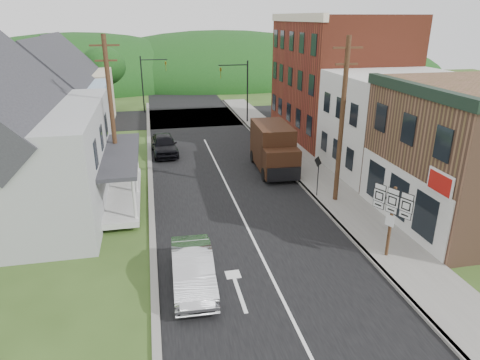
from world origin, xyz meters
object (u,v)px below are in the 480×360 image
silver_sedan (193,270)px  route_sign_cluster (391,212)px  delivery_van (274,148)px  dark_sedan (164,145)px  warning_sign (318,170)px

silver_sedan → route_sign_cluster: size_ratio=1.39×
delivery_van → dark_sedan: bearing=146.3°
dark_sedan → warning_sign: size_ratio=1.89×
route_sign_cluster → warning_sign: (-0.46, 6.97, -0.55)m
route_sign_cluster → warning_sign: bearing=68.8°
warning_sign → delivery_van: bearing=87.0°
dark_sedan → route_sign_cluster: route_sign_cluster is taller
dark_sedan → route_sign_cluster: (8.75, -17.24, 1.45)m
route_sign_cluster → warning_sign: 7.01m
route_sign_cluster → silver_sedan: bearing=157.2°
silver_sedan → dark_sedan: 17.56m
silver_sedan → warning_sign: bearing=44.4°
silver_sedan → delivery_van: (6.75, 12.34, 0.83)m
dark_sedan → warning_sign: (8.28, -10.27, 0.90)m
silver_sedan → warning_sign: 10.81m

